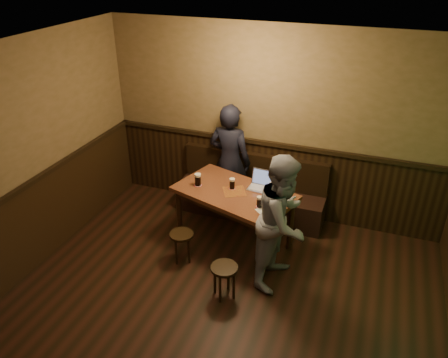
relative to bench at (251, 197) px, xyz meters
name	(u,v)px	position (x,y,z in m)	size (l,w,h in m)	color
room	(197,250)	(0.24, -2.53, 0.89)	(5.04, 6.04, 2.84)	black
bench	(251,197)	(0.00, 0.00, 0.00)	(2.20, 0.50, 0.95)	black
pub_table	(234,199)	(0.00, -0.77, 0.40)	(1.72, 1.28, 0.83)	#5D291A
stool_left	(182,239)	(-0.51, -1.36, 0.02)	(0.38, 0.38, 0.42)	black
stool_right	(224,273)	(0.24, -1.79, 0.03)	(0.33, 0.33, 0.43)	black
pint_left	(198,180)	(-0.51, -0.79, 0.60)	(0.11, 0.11, 0.17)	#A31423
pint_mid	(232,184)	(-0.05, -0.71, 0.58)	(0.10, 0.10, 0.15)	#A31423
pint_right	(260,202)	(0.41, -1.02, 0.58)	(0.09, 0.09, 0.15)	#A31423
laptop	(262,184)	(0.31, -0.55, 0.57)	(0.34, 0.28, 0.23)	silver
menu	(265,212)	(0.51, -1.11, 0.51)	(0.22, 0.15, 0.00)	silver
person_suit	(230,161)	(-0.32, -0.05, 0.56)	(0.64, 0.42, 1.75)	black
person_grey	(283,221)	(0.76, -1.24, 0.52)	(0.81, 0.63, 1.67)	#929398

